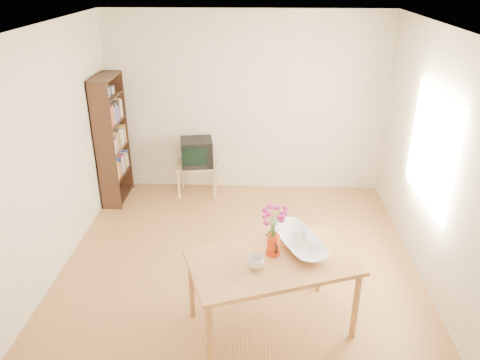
{
  "coord_description": "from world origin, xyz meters",
  "views": [
    {
      "loc": [
        0.2,
        -4.29,
        3.13
      ],
      "look_at": [
        0.0,
        0.3,
        1.0
      ],
      "focal_mm": 35.0,
      "sensor_mm": 36.0,
      "label": 1
    }
  ],
  "objects_px": {
    "pitcher": "(273,245)",
    "television": "(197,152)",
    "table": "(272,267)",
    "mug": "(256,263)",
    "bowl": "(300,223)"
  },
  "relations": [
    {
      "from": "table",
      "to": "mug",
      "type": "xyz_separation_m",
      "value": [
        -0.14,
        -0.12,
        0.13
      ]
    },
    {
      "from": "pitcher",
      "to": "bowl",
      "type": "xyz_separation_m",
      "value": [
        0.24,
        0.15,
        0.15
      ]
    },
    {
      "from": "mug",
      "to": "television",
      "type": "xyz_separation_m",
      "value": [
        -0.89,
        2.94,
        -0.15
      ]
    },
    {
      "from": "bowl",
      "to": "television",
      "type": "bearing_deg",
      "value": 116.67
    },
    {
      "from": "television",
      "to": "table",
      "type": "bearing_deg",
      "value": -79.71
    },
    {
      "from": "television",
      "to": "bowl",
      "type": "bearing_deg",
      "value": -73.25
    },
    {
      "from": "pitcher",
      "to": "television",
      "type": "relative_size",
      "value": 0.4
    },
    {
      "from": "mug",
      "to": "pitcher",
      "type": "bearing_deg",
      "value": -148.94
    },
    {
      "from": "pitcher",
      "to": "mug",
      "type": "relative_size",
      "value": 1.49
    },
    {
      "from": "pitcher",
      "to": "mug",
      "type": "height_order",
      "value": "pitcher"
    },
    {
      "from": "pitcher",
      "to": "bowl",
      "type": "distance_m",
      "value": 0.32
    },
    {
      "from": "table",
      "to": "bowl",
      "type": "bearing_deg",
      "value": 26.29
    },
    {
      "from": "mug",
      "to": "television",
      "type": "distance_m",
      "value": 3.07
    },
    {
      "from": "mug",
      "to": "bowl",
      "type": "relative_size",
      "value": 0.27
    },
    {
      "from": "mug",
      "to": "bowl",
      "type": "height_order",
      "value": "bowl"
    }
  ]
}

